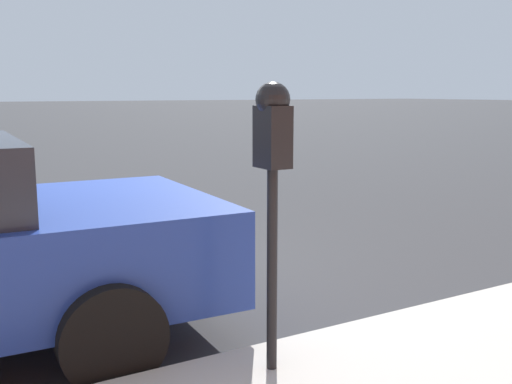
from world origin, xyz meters
TOP-DOWN VIEW (x-y plane):
  - ground_plane at (0.00, 0.00)m, footprint 220.00×220.00m
  - parking_meter at (-2.53, -0.33)m, footprint 0.21×0.19m

SIDE VIEW (x-z plane):
  - ground_plane at x=0.00m, z-range 0.00..0.00m
  - parking_meter at x=-2.53m, z-range 0.58..2.22m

